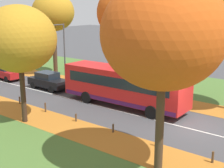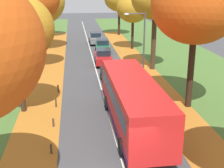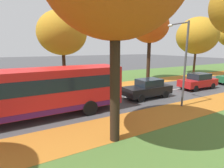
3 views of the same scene
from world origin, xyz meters
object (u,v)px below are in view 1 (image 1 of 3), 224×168
object	(u,v)px
bollard_third	(113,128)
bollard_fourth	(76,118)
bollard_nearest	(213,157)
car_black_lead	(48,81)
streetlamp_right	(62,46)
tree_right_far	(0,25)
tree_right_mid	(53,13)
car_red_following	(6,72)
bus	(124,85)
bollard_second	(157,141)
tree_left_near	(19,39)
tree_left_nearest	(163,34)
tree_right_near	(129,13)
bollard_sixth	(20,100)
bollard_fifth	(45,107)

from	to	relation	value
bollard_third	bollard_fourth	xyz separation A→B (m)	(-0.05, 3.18, 0.00)
bollard_nearest	car_black_lead	world-z (taller)	car_black_lead
bollard_third	streetlamp_right	size ratio (longest dim) A/B	0.09
tree_right_far	bollard_nearest	world-z (taller)	tree_right_far
tree_right_mid	car_red_following	world-z (taller)	tree_right_mid
streetlamp_right	car_black_lead	size ratio (longest dim) A/B	1.43
bollard_fourth	bus	world-z (taller)	bus
bollard_second	bus	size ratio (longest dim) A/B	0.06
tree_left_near	car_red_following	size ratio (longest dim) A/B	1.84
bollard_fourth	streetlamp_right	xyz separation A→B (m)	(7.25, 8.88, 3.46)
tree_right_mid	bollard_third	size ratio (longest dim) A/B	16.52
bollard_fourth	tree_right_mid	bearing A→B (deg)	52.79
tree_left_nearest	bollard_fourth	bearing A→B (deg)	73.81
tree_right_near	streetlamp_right	bearing A→B (deg)	107.58
bollard_sixth	streetlamp_right	distance (m)	8.37
bollard_second	bus	distance (m)	7.64
tree_left_nearest	bollard_third	distance (m)	8.04
bollard_fourth	streetlamp_right	size ratio (longest dim) A/B	0.09
tree_right_far	bollard_fourth	xyz separation A→B (m)	(-9.16, -22.49, -5.02)
tree_right_mid	bus	bearing A→B (deg)	-109.40
bollard_third	car_black_lead	size ratio (longest dim) A/B	0.13
tree_left_nearest	tree_right_mid	xyz separation A→B (m)	(11.57, 19.99, 0.46)
tree_left_near	bollard_nearest	distance (m)	13.58
tree_left_nearest	bus	world-z (taller)	tree_left_nearest
bollard_nearest	car_black_lead	bearing A→B (deg)	75.45
tree_right_far	bus	bearing A→B (deg)	-100.69
bollard_second	bus	bearing A→B (deg)	50.15
tree_left_near	streetlamp_right	xyz separation A→B (m)	(9.41, 6.12, -1.90)
bollard_second	tree_left_near	bearing A→B (deg)	103.24
streetlamp_right	car_black_lead	world-z (taller)	streetlamp_right
tree_right_far	bollard_fourth	distance (m)	24.80
tree_left_near	bollard_sixth	xyz separation A→B (m)	(2.21, 3.60, -5.33)
bollard_fifth	bollard_sixth	distance (m)	3.18
tree_right_near	bollard_fifth	xyz separation A→B (m)	(-9.35, 1.00, -6.75)
bollard_nearest	bollard_sixth	size ratio (longest dim) A/B	1.03
tree_left_nearest	car_red_following	bearing A→B (deg)	73.30
bollard_second	bollard_sixth	world-z (taller)	bollard_second
tree_left_nearest	tree_left_near	world-z (taller)	tree_left_nearest
car_red_following	tree_left_nearest	bearing A→B (deg)	-106.70
tree_left_near	bollard_fourth	distance (m)	6.40
tree_left_nearest	tree_right_mid	size ratio (longest dim) A/B	0.99
tree_right_mid	bollard_nearest	size ratio (longest dim) A/B	14.67
bollard_second	bollard_third	size ratio (longest dim) A/B	1.18
tree_right_near	bus	xyz separation A→B (m)	(-4.57, -2.76, -5.41)
tree_left_near	tree_right_mid	size ratio (longest dim) A/B	0.86
streetlamp_right	bus	world-z (taller)	streetlamp_right
bollard_second	tree_right_mid	bearing A→B (deg)	63.37
tree_right_near	bus	distance (m)	7.60
tree_right_mid	bollard_nearest	bearing A→B (deg)	-113.07
bollard_fifth	streetlamp_right	bearing A→B (deg)	38.26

